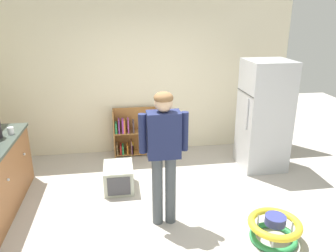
{
  "coord_description": "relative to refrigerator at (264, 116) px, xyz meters",
  "views": [
    {
      "loc": [
        -0.51,
        -3.45,
        2.49
      ],
      "look_at": [
        0.12,
        0.61,
        1.04
      ],
      "focal_mm": 35.11,
      "sensor_mm": 36.0,
      "label": 1
    }
  ],
  "objects": [
    {
      "name": "standing_person",
      "position": [
        -1.83,
        -1.32,
        0.12
      ],
      "size": [
        0.57,
        0.22,
        1.66
      ],
      "color": "#4B5258",
      "rests_on": "ground"
    },
    {
      "name": "ground_plane",
      "position": [
        -1.8,
        -1.31,
        -0.89
      ],
      "size": [
        12.0,
        12.0,
        0.0
      ],
      "primitive_type": "plane",
      "color": "#B9B1A8",
      "rests_on": "ground"
    },
    {
      "name": "pet_carrier",
      "position": [
        -2.37,
        -0.4,
        -0.71
      ],
      "size": [
        0.42,
        0.55,
        0.36
      ],
      "color": "beige",
      "rests_on": "ground"
    },
    {
      "name": "back_wall",
      "position": [
        -1.8,
        1.02,
        0.46
      ],
      "size": [
        5.2,
        0.06,
        2.7
      ],
      "primitive_type": "cube",
      "color": "beige",
      "rests_on": "ground"
    },
    {
      "name": "refrigerator",
      "position": [
        0.0,
        0.0,
        0.0
      ],
      "size": [
        0.73,
        0.68,
        1.78
      ],
      "color": "#B7BABF",
      "rests_on": "ground"
    },
    {
      "name": "bookshelf",
      "position": [
        -2.09,
        0.83,
        -0.52
      ],
      "size": [
        0.8,
        0.28,
        0.85
      ],
      "color": "#A26D37",
      "rests_on": "ground"
    },
    {
      "name": "baby_walker",
      "position": [
        -0.64,
        -1.86,
        -0.73
      ],
      "size": [
        0.6,
        0.6,
        0.32
      ],
      "color": "#2E904D",
      "rests_on": "ground"
    },
    {
      "name": "white_cup",
      "position": [
        -3.79,
        -0.29,
        0.06
      ],
      "size": [
        0.08,
        0.08,
        0.09
      ],
      "primitive_type": "cylinder",
      "color": "white",
      "rests_on": "kitchen_counter"
    }
  ]
}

